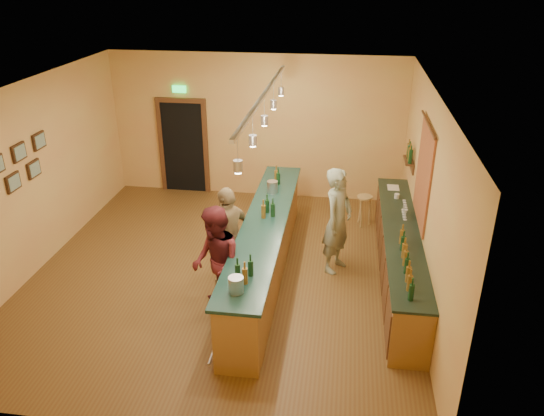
# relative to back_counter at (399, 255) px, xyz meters

# --- Properties ---
(floor) EXTENTS (7.00, 7.00, 0.00)m
(floor) POSITION_rel_back_counter_xyz_m (-2.97, -0.18, -0.49)
(floor) COLOR brown
(floor) RESTS_ON ground
(ceiling) EXTENTS (6.50, 7.00, 0.02)m
(ceiling) POSITION_rel_back_counter_xyz_m (-2.97, -0.18, 2.71)
(ceiling) COLOR silver
(ceiling) RESTS_ON wall_back
(wall_back) EXTENTS (6.50, 0.02, 3.20)m
(wall_back) POSITION_rel_back_counter_xyz_m (-2.97, 3.32, 1.11)
(wall_back) COLOR #D2894E
(wall_back) RESTS_ON floor
(wall_front) EXTENTS (6.50, 0.02, 3.20)m
(wall_front) POSITION_rel_back_counter_xyz_m (-2.97, -3.68, 1.11)
(wall_front) COLOR #D2894E
(wall_front) RESTS_ON floor
(wall_left) EXTENTS (0.02, 7.00, 3.20)m
(wall_left) POSITION_rel_back_counter_xyz_m (-6.22, -0.18, 1.11)
(wall_left) COLOR #D2894E
(wall_left) RESTS_ON floor
(wall_right) EXTENTS (0.02, 7.00, 3.20)m
(wall_right) POSITION_rel_back_counter_xyz_m (0.28, -0.18, 1.11)
(wall_right) COLOR #D2894E
(wall_right) RESTS_ON floor
(doorway) EXTENTS (1.15, 0.09, 2.48)m
(doorway) POSITION_rel_back_counter_xyz_m (-4.67, 3.30, 0.64)
(doorway) COLOR black
(doorway) RESTS_ON wall_back
(tapestry) EXTENTS (0.03, 1.40, 1.60)m
(tapestry) POSITION_rel_back_counter_xyz_m (0.26, 0.22, 1.36)
(tapestry) COLOR maroon
(tapestry) RESTS_ON wall_right
(bottle_shelf) EXTENTS (0.17, 0.55, 0.54)m
(bottle_shelf) POSITION_rel_back_counter_xyz_m (0.20, 1.72, 1.18)
(bottle_shelf) COLOR #482A15
(bottle_shelf) RESTS_ON wall_right
(picture_grid) EXTENTS (0.06, 2.20, 0.70)m
(picture_grid) POSITION_rel_back_counter_xyz_m (-6.18, -0.93, 1.46)
(picture_grid) COLOR #382111
(picture_grid) RESTS_ON wall_left
(back_counter) EXTENTS (0.60, 4.55, 1.27)m
(back_counter) POSITION_rel_back_counter_xyz_m (0.00, 0.00, 0.00)
(back_counter) COLOR olive
(back_counter) RESTS_ON floor
(tasting_bar) EXTENTS (0.73, 5.10, 1.38)m
(tasting_bar) POSITION_rel_back_counter_xyz_m (-2.24, -0.18, 0.12)
(tasting_bar) COLOR olive
(tasting_bar) RESTS_ON floor
(pendant_track) EXTENTS (0.11, 4.60, 0.50)m
(pendant_track) POSITION_rel_back_counter_xyz_m (-2.24, -0.18, 2.50)
(pendant_track) COLOR silver
(pendant_track) RESTS_ON ceiling
(bartender) EXTENTS (0.69, 0.81, 1.87)m
(bartender) POSITION_rel_back_counter_xyz_m (-1.05, 0.23, 0.45)
(bartender) COLOR gray
(bartender) RESTS_ON floor
(customer_a) EXTENTS (0.97, 1.06, 1.77)m
(customer_a) POSITION_rel_back_counter_xyz_m (-2.79, -1.36, 0.40)
(customer_a) COLOR #59191E
(customer_a) RESTS_ON floor
(customer_b) EXTENTS (0.79, 1.10, 1.73)m
(customer_b) POSITION_rel_back_counter_xyz_m (-2.79, -0.46, 0.38)
(customer_b) COLOR #997A51
(customer_b) RESTS_ON floor
(bar_stool) EXTENTS (0.31, 0.31, 0.64)m
(bar_stool) POSITION_rel_back_counter_xyz_m (-0.55, 2.02, 0.01)
(bar_stool) COLOR #A08248
(bar_stool) RESTS_ON floor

